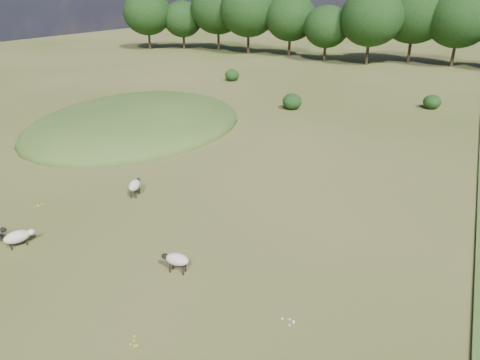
% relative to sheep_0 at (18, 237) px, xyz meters
% --- Properties ---
extents(ground, '(160.00, 160.00, 0.00)m').
position_rel_sheep_0_xyz_m(ground, '(4.37, 24.95, -0.47)').
color(ground, '#3F5319').
rests_on(ground, ground).
extents(mound, '(16.00, 20.00, 4.00)m').
position_rel_sheep_0_xyz_m(mound, '(-7.63, 16.95, -0.47)').
color(mound, '#33561E').
rests_on(mound, ground).
extents(treeline, '(96.28, 14.66, 11.70)m').
position_rel_sheep_0_xyz_m(treeline, '(3.31, 60.39, 6.09)').
color(treeline, black).
rests_on(treeline, ground).
extents(shrubs, '(25.15, 11.27, 1.49)m').
position_rel_sheep_0_xyz_m(shrubs, '(1.24, 32.96, 0.24)').
color(shrubs, black).
rests_on(shrubs, ground).
extents(sheep_0, '(0.98, 1.34, 0.75)m').
position_rel_sheep_0_xyz_m(sheep_0, '(0.00, 0.00, 0.00)').
color(sheep_0, beige).
rests_on(sheep_0, ground).
extents(sheep_1, '(0.89, 1.32, 0.92)m').
position_rel_sheep_0_xyz_m(sheep_1, '(1.21, 6.38, 0.17)').
color(sheep_1, beige).
rests_on(sheep_1, ground).
extents(sheep_3, '(1.22, 0.68, 0.86)m').
position_rel_sheep_0_xyz_m(sheep_3, '(7.32, 1.68, 0.12)').
color(sheep_3, beige).
rests_on(sheep_3, ground).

